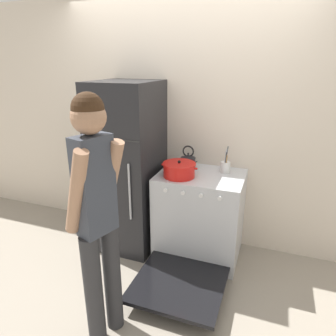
{
  "coord_description": "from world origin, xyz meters",
  "views": [
    {
      "loc": [
        0.93,
        -2.95,
        1.9
      ],
      "look_at": [
        0.01,
        -0.46,
        0.96
      ],
      "focal_mm": 32.0,
      "sensor_mm": 36.0,
      "label": 1
    }
  ],
  "objects_px": {
    "refrigerator": "(129,167)",
    "dutch_oven_pot": "(179,170)",
    "utensil_jar": "(225,167)",
    "tea_kettle": "(188,161)",
    "stove_range": "(199,217)",
    "person": "(97,212)"
  },
  "relations": [
    {
      "from": "tea_kettle",
      "to": "person",
      "type": "bearing_deg",
      "value": -99.4
    },
    {
      "from": "dutch_oven_pot",
      "to": "person",
      "type": "distance_m",
      "value": 1.09
    },
    {
      "from": "dutch_oven_pot",
      "to": "refrigerator",
      "type": "bearing_deg",
      "value": 170.51
    },
    {
      "from": "refrigerator",
      "to": "dutch_oven_pot",
      "type": "xyz_separation_m",
      "value": [
        0.58,
        -0.1,
        0.08
      ]
    },
    {
      "from": "dutch_oven_pot",
      "to": "utensil_jar",
      "type": "relative_size",
      "value": 1.33
    },
    {
      "from": "dutch_oven_pot",
      "to": "tea_kettle",
      "type": "bearing_deg",
      "value": 86.79
    },
    {
      "from": "refrigerator",
      "to": "utensil_jar",
      "type": "relative_size",
      "value": 6.6
    },
    {
      "from": "utensil_jar",
      "to": "dutch_oven_pot",
      "type": "bearing_deg",
      "value": -146.76
    },
    {
      "from": "utensil_jar",
      "to": "tea_kettle",
      "type": "bearing_deg",
      "value": -179.25
    },
    {
      "from": "refrigerator",
      "to": "dutch_oven_pot",
      "type": "bearing_deg",
      "value": -9.49
    },
    {
      "from": "tea_kettle",
      "to": "utensil_jar",
      "type": "distance_m",
      "value": 0.38
    },
    {
      "from": "dutch_oven_pot",
      "to": "utensil_jar",
      "type": "height_order",
      "value": "utensil_jar"
    },
    {
      "from": "refrigerator",
      "to": "utensil_jar",
      "type": "bearing_deg",
      "value": 9.19
    },
    {
      "from": "utensil_jar",
      "to": "person",
      "type": "height_order",
      "value": "person"
    },
    {
      "from": "utensil_jar",
      "to": "person",
      "type": "distance_m",
      "value": 1.45
    },
    {
      "from": "refrigerator",
      "to": "dutch_oven_pot",
      "type": "height_order",
      "value": "refrigerator"
    },
    {
      "from": "refrigerator",
      "to": "stove_range",
      "type": "relative_size",
      "value": 1.31
    },
    {
      "from": "tea_kettle",
      "to": "person",
      "type": "distance_m",
      "value": 1.34
    },
    {
      "from": "dutch_oven_pot",
      "to": "utensil_jar",
      "type": "distance_m",
      "value": 0.47
    },
    {
      "from": "dutch_oven_pot",
      "to": "stove_range",
      "type": "bearing_deg",
      "value": 25.25
    },
    {
      "from": "stove_range",
      "to": "tea_kettle",
      "type": "xyz_separation_m",
      "value": [
        -0.17,
        0.16,
        0.52
      ]
    },
    {
      "from": "stove_range",
      "to": "tea_kettle",
      "type": "distance_m",
      "value": 0.57
    }
  ]
}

